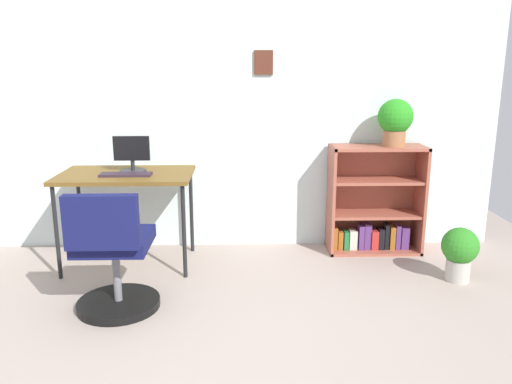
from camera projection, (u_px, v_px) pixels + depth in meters
The scene contains 8 objects.
wall_back at pixel (183, 93), 4.11m from camera, with size 5.20×0.12×2.57m.
desk at pixel (126, 181), 3.80m from camera, with size 0.98×0.62×0.72m.
monitor at pixel (132, 155), 3.80m from camera, with size 0.27×0.20×0.27m.
keyboard at pixel (126, 174), 3.69m from camera, with size 0.37×0.12×0.02m, color #30222D.
office_chair at pixel (113, 260), 3.10m from camera, with size 0.52×0.54×0.80m.
bookshelf_low at pixel (374, 205), 4.18m from camera, with size 0.76×0.30×0.88m.
potted_plant_on_shelf at pixel (395, 120), 3.96m from camera, with size 0.27×0.27×0.37m.
potted_plant_floor at pixel (460, 251), 3.59m from camera, with size 0.26×0.26×0.39m.
Camera 1 is at (0.48, -2.05, 1.49)m, focal length 35.54 mm.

